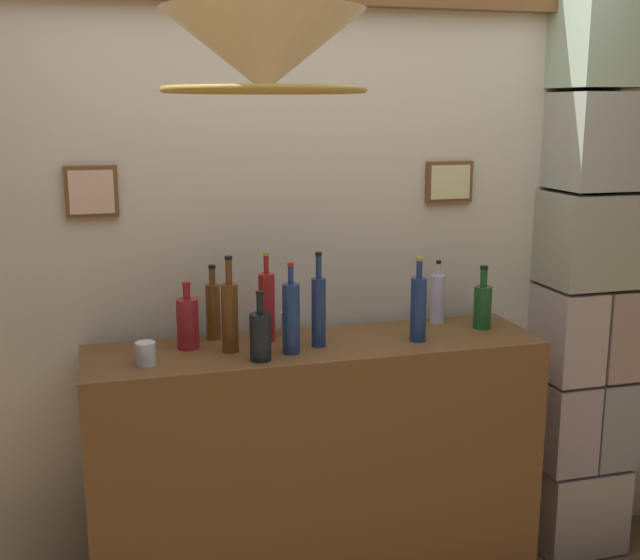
# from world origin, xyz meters

# --- Properties ---
(panelled_rear_partition) EXTENTS (3.46, 0.15, 2.44)m
(panelled_rear_partition) POSITION_xyz_m (-0.00, 1.10, 1.30)
(panelled_rear_partition) COLOR beige
(panelled_rear_partition) RESTS_ON ground
(stone_pillar) EXTENTS (0.40, 0.35, 2.37)m
(stone_pillar) POSITION_xyz_m (1.22, 0.94, 1.19)
(stone_pillar) COLOR #C0B3B0
(stone_pillar) RESTS_ON ground
(bar_shelf_unit) EXTENTS (1.68, 0.44, 1.08)m
(bar_shelf_unit) POSITION_xyz_m (0.00, 0.80, 0.54)
(bar_shelf_unit) COLOR brown
(bar_shelf_unit) RESTS_ON ground
(liquor_bottle_bourbon) EXTENTS (0.06, 0.06, 0.33)m
(liquor_bottle_bourbon) POSITION_xyz_m (-0.12, 0.71, 1.21)
(liquor_bottle_bourbon) COLOR navy
(liquor_bottle_bourbon) RESTS_ON bar_shelf_unit
(liquor_bottle_mezcal) EXTENTS (0.08, 0.08, 0.24)m
(liquor_bottle_mezcal) POSITION_xyz_m (-0.46, 0.87, 1.17)
(liquor_bottle_mezcal) COLOR maroon
(liquor_bottle_mezcal) RESTS_ON bar_shelf_unit
(liquor_bottle_scotch) EXTENTS (0.06, 0.06, 0.25)m
(liquor_bottle_scotch) POSITION_xyz_m (0.55, 0.96, 1.18)
(liquor_bottle_scotch) COLOR silver
(liquor_bottle_scotch) RESTS_ON bar_shelf_unit
(liquor_bottle_gin) EXTENTS (0.06, 0.06, 0.35)m
(liquor_bottle_gin) POSITION_xyz_m (-0.32, 0.79, 1.21)
(liquor_bottle_gin) COLOR brown
(liquor_bottle_gin) RESTS_ON bar_shelf_unit
(liquor_bottle_vermouth) EXTENTS (0.05, 0.05, 0.35)m
(liquor_bottle_vermouth) POSITION_xyz_m (0.00, 0.77, 1.21)
(liquor_bottle_vermouth) COLOR navy
(liquor_bottle_vermouth) RESTS_ON bar_shelf_unit
(liquor_bottle_rum) EXTENTS (0.06, 0.06, 0.32)m
(liquor_bottle_rum) POSITION_xyz_m (0.37, 0.73, 1.20)
(liquor_bottle_rum) COLOR navy
(liquor_bottle_rum) RESTS_ON bar_shelf_unit
(liquor_bottle_vodka) EXTENTS (0.07, 0.07, 0.24)m
(liquor_bottle_vodka) POSITION_xyz_m (-0.24, 0.67, 1.17)
(liquor_bottle_vodka) COLOR black
(liquor_bottle_vodka) RESTS_ON bar_shelf_unit
(liquor_bottle_port) EXTENTS (0.07, 0.07, 0.25)m
(liquor_bottle_port) POSITION_xyz_m (0.68, 0.83, 1.17)
(liquor_bottle_port) COLOR #1B5022
(liquor_bottle_port) RESTS_ON bar_shelf_unit
(liquor_bottle_tequila) EXTENTS (0.06, 0.06, 0.33)m
(liquor_bottle_tequila) POSITION_xyz_m (-0.16, 0.89, 1.21)
(liquor_bottle_tequila) COLOR maroon
(liquor_bottle_tequila) RESTS_ON bar_shelf_unit
(liquor_bottle_sherry) EXTENTS (0.05, 0.05, 0.28)m
(liquor_bottle_sherry) POSITION_xyz_m (-0.35, 0.96, 1.19)
(liquor_bottle_sherry) COLOR brown
(liquor_bottle_sherry) RESTS_ON bar_shelf_unit
(glass_tumbler_rocks) EXTENTS (0.07, 0.07, 0.09)m
(glass_tumbler_rocks) POSITION_xyz_m (-0.06, 0.95, 1.12)
(glass_tumbler_rocks) COLOR silver
(glass_tumbler_rocks) RESTS_ON bar_shelf_unit
(glass_tumbler_highball) EXTENTS (0.07, 0.07, 0.08)m
(glass_tumbler_highball) POSITION_xyz_m (-0.62, 0.73, 1.12)
(glass_tumbler_highball) COLOR silver
(glass_tumbler_highball) RESTS_ON bar_shelf_unit
(pendant_lamp) EXTENTS (0.48, 0.48, 0.62)m
(pendant_lamp) POSITION_xyz_m (-0.35, -0.02, 2.05)
(pendant_lamp) COLOR beige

